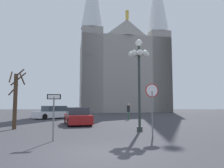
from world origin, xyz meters
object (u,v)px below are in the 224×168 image
(bare_tree, at_px, (15,98))
(pedestrian_walking, at_px, (128,110))
(one_way_arrow_sign, at_px, (54,111))
(parked_car_near_red, at_px, (77,116))
(stop_sign, at_px, (152,100))
(parked_car_far_white, at_px, (53,113))
(street_lamp, at_px, (139,63))
(cathedral, at_px, (122,67))

(bare_tree, distance_m, pedestrian_walking, 12.02)
(one_way_arrow_sign, relative_size, parked_car_near_red, 0.46)
(parked_car_near_red, bearing_deg, stop_sign, -55.41)
(parked_car_near_red, relative_size, pedestrian_walking, 2.71)
(parked_car_far_white, height_order, pedestrian_walking, pedestrian_walking)
(parked_car_near_red, height_order, pedestrian_walking, pedestrian_walking)
(bare_tree, distance_m, parked_car_far_white, 10.56)
(stop_sign, distance_m, bare_tree, 9.50)
(parked_car_near_red, xyz_separation_m, parked_car_far_white, (-3.76, 7.21, 0.02))
(stop_sign, xyz_separation_m, bare_tree, (-8.71, 3.78, 0.20))
(one_way_arrow_sign, bearing_deg, street_lamp, 36.41)
(parked_car_far_white, relative_size, pedestrian_walking, 2.54)
(one_way_arrow_sign, xyz_separation_m, street_lamp, (4.58, 3.38, 2.94))
(cathedral, distance_m, parked_car_far_white, 25.10)
(stop_sign, bearing_deg, parked_car_far_white, 121.16)
(pedestrian_walking, bearing_deg, bare_tree, -136.53)
(stop_sign, relative_size, parked_car_near_red, 0.59)
(street_lamp, height_order, parked_car_far_white, street_lamp)
(street_lamp, height_order, parked_car_near_red, street_lamp)
(cathedral, xyz_separation_m, one_way_arrow_sign, (-6.01, -36.68, -8.25))
(stop_sign, xyz_separation_m, street_lamp, (-0.33, 2.27, 2.40))
(cathedral, relative_size, parked_car_far_white, 7.17)
(stop_sign, distance_m, pedestrian_walking, 12.05)
(bare_tree, relative_size, parked_car_far_white, 0.96)
(cathedral, relative_size, stop_sign, 11.34)
(stop_sign, height_order, pedestrian_walking, stop_sign)
(bare_tree, relative_size, parked_car_near_red, 0.89)
(cathedral, height_order, one_way_arrow_sign, cathedral)
(cathedral, xyz_separation_m, stop_sign, (-1.11, -35.58, -7.71))
(pedestrian_walking, bearing_deg, one_way_arrow_sign, -110.40)
(stop_sign, relative_size, parked_car_far_white, 0.63)
(bare_tree, height_order, parked_car_near_red, bare_tree)
(stop_sign, distance_m, parked_car_near_red, 8.63)
(stop_sign, bearing_deg, street_lamp, 98.18)
(pedestrian_walking, bearing_deg, stop_sign, -89.89)
(one_way_arrow_sign, bearing_deg, parked_car_far_white, 103.58)
(stop_sign, height_order, bare_tree, bare_tree)
(stop_sign, height_order, parked_car_near_red, stop_sign)
(one_way_arrow_sign, bearing_deg, pedestrian_walking, 69.60)
(parked_car_far_white, bearing_deg, pedestrian_walking, -14.53)
(stop_sign, distance_m, one_way_arrow_sign, 5.06)
(one_way_arrow_sign, distance_m, pedestrian_walking, 14.01)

